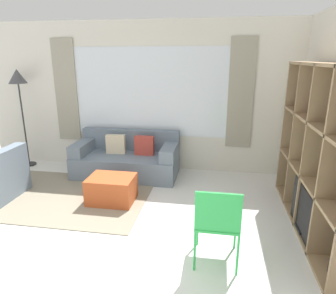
{
  "coord_description": "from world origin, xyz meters",
  "views": [
    {
      "loc": [
        1.23,
        -2.26,
        2.06
      ],
      "look_at": [
        0.57,
        1.73,
        0.85
      ],
      "focal_mm": 32.0,
      "sensor_mm": 36.0,
      "label": 1
    }
  ],
  "objects_px": {
    "ottoman": "(112,189)",
    "shelving_unit": "(324,155)",
    "couch_main": "(127,159)",
    "folding_chair": "(217,220)",
    "floor_lamp": "(18,83)"
  },
  "relations": [
    {
      "from": "ottoman",
      "to": "shelving_unit",
      "type": "bearing_deg",
      "value": -5.75
    },
    {
      "from": "ottoman",
      "to": "folding_chair",
      "type": "bearing_deg",
      "value": -37.43
    },
    {
      "from": "ottoman",
      "to": "folding_chair",
      "type": "height_order",
      "value": "folding_chair"
    },
    {
      "from": "couch_main",
      "to": "floor_lamp",
      "type": "relative_size",
      "value": 0.99
    },
    {
      "from": "ottoman",
      "to": "floor_lamp",
      "type": "bearing_deg",
      "value": 149.9
    },
    {
      "from": "floor_lamp",
      "to": "folding_chair",
      "type": "height_order",
      "value": "floor_lamp"
    },
    {
      "from": "floor_lamp",
      "to": "shelving_unit",
      "type": "bearing_deg",
      "value": -17.4
    },
    {
      "from": "couch_main",
      "to": "floor_lamp",
      "type": "height_order",
      "value": "floor_lamp"
    },
    {
      "from": "shelving_unit",
      "to": "folding_chair",
      "type": "bearing_deg",
      "value": -143.27
    },
    {
      "from": "ottoman",
      "to": "folding_chair",
      "type": "xyz_separation_m",
      "value": [
        1.53,
        -1.17,
        0.32
      ]
    },
    {
      "from": "ottoman",
      "to": "couch_main",
      "type": "bearing_deg",
      "value": 94.97
    },
    {
      "from": "shelving_unit",
      "to": "couch_main",
      "type": "bearing_deg",
      "value": 154.02
    },
    {
      "from": "couch_main",
      "to": "shelving_unit",
      "type": "bearing_deg",
      "value": -25.98
    },
    {
      "from": "couch_main",
      "to": "ottoman",
      "type": "relative_size",
      "value": 2.78
    },
    {
      "from": "ottoman",
      "to": "folding_chair",
      "type": "distance_m",
      "value": 1.95
    }
  ]
}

